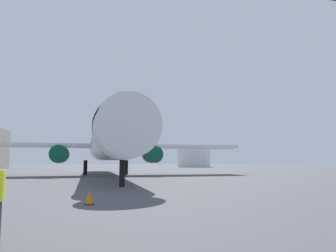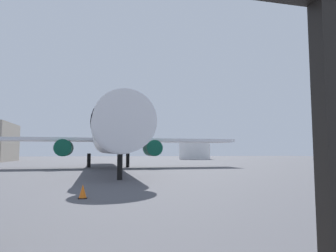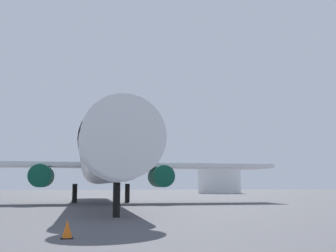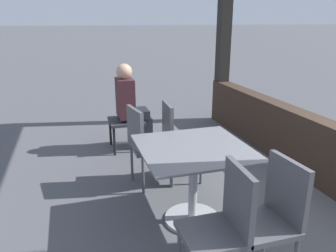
# 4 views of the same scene
# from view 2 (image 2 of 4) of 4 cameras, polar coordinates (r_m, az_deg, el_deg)

# --- Properties ---
(ground_plane) EXTENTS (220.00, 220.00, 0.00)m
(ground_plane) POSITION_cam_2_polar(r_m,az_deg,el_deg) (42.48, -15.75, -7.35)
(ground_plane) COLOR #4C4C51
(airplane) EXTENTS (31.61, 36.82, 10.60)m
(airplane) POSITION_cam_2_polar(r_m,az_deg,el_deg) (35.33, -10.94, -2.03)
(airplane) COLOR silver
(airplane) RESTS_ON ground
(traffic_cone) EXTENTS (0.36, 0.36, 0.56)m
(traffic_cone) POSITION_cam_2_polar(r_m,az_deg,el_deg) (12.69, -15.91, -11.95)
(traffic_cone) COLOR orange
(traffic_cone) RESTS_ON ground
(fuel_storage_tank) EXTENTS (8.65, 8.65, 4.82)m
(fuel_storage_tank) POSITION_cam_2_polar(r_m,az_deg,el_deg) (83.95, 5.06, -4.65)
(fuel_storage_tank) COLOR white
(fuel_storage_tank) RESTS_ON ground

